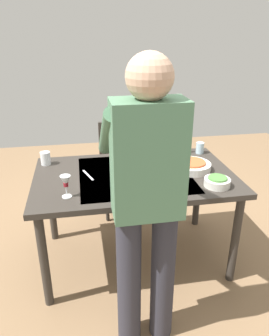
{
  "coord_description": "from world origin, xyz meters",
  "views": [
    {
      "loc": [
        0.38,
        2.15,
        1.78
      ],
      "look_at": [
        0.0,
        0.0,
        0.82
      ],
      "focal_mm": 34.29,
      "sensor_mm": 36.0,
      "label": 1
    }
  ],
  "objects_px": {
    "person_server": "(147,198)",
    "side_bowl_salad": "(217,182)",
    "water_cup_near_left": "(200,148)",
    "wine_glass_left": "(66,182)",
    "chair_near": "(120,161)",
    "water_cup_near_right": "(46,158)",
    "dinner_plate_near": "(139,161)",
    "dining_table": "(134,183)",
    "wine_bottle": "(174,142)",
    "serving_bowl_pasta": "(191,166)"
  },
  "relations": [
    {
      "from": "chair_near",
      "to": "wine_bottle",
      "type": "relative_size",
      "value": 3.07
    },
    {
      "from": "chair_near",
      "to": "water_cup_near_right",
      "type": "relative_size",
      "value": 8.68
    },
    {
      "from": "person_server",
      "to": "water_cup_near_right",
      "type": "bearing_deg",
      "value": -59.54
    },
    {
      "from": "dining_table",
      "to": "water_cup_near_left",
      "type": "relative_size",
      "value": 15.38
    },
    {
      "from": "person_server",
      "to": "wine_glass_left",
      "type": "xyz_separation_m",
      "value": [
        0.43,
        -0.45,
        -0.09
      ]
    },
    {
      "from": "wine_glass_left",
      "to": "serving_bowl_pasta",
      "type": "bearing_deg",
      "value": -163.46
    },
    {
      "from": "dining_table",
      "to": "wine_glass_left",
      "type": "distance_m",
      "value": 0.59
    },
    {
      "from": "person_server",
      "to": "side_bowl_salad",
      "type": "height_order",
      "value": "person_server"
    },
    {
      "from": "chair_near",
      "to": "side_bowl_salad",
      "type": "distance_m",
      "value": 1.28
    },
    {
      "from": "wine_glass_left",
      "to": "dinner_plate_near",
      "type": "distance_m",
      "value": 0.77
    },
    {
      "from": "water_cup_near_right",
      "to": "serving_bowl_pasta",
      "type": "bearing_deg",
      "value": 164.84
    },
    {
      "from": "chair_near",
      "to": "water_cup_near_left",
      "type": "height_order",
      "value": "chair_near"
    },
    {
      "from": "chair_near",
      "to": "water_cup_near_right",
      "type": "xyz_separation_m",
      "value": [
        0.67,
        0.53,
        0.29
      ]
    },
    {
      "from": "wine_glass_left",
      "to": "water_cup_near_right",
      "type": "xyz_separation_m",
      "value": [
        0.17,
        -0.58,
        -0.05
      ]
    },
    {
      "from": "dinner_plate_near",
      "to": "wine_bottle",
      "type": "bearing_deg",
      "value": -160.88
    },
    {
      "from": "dining_table",
      "to": "wine_bottle",
      "type": "height_order",
      "value": "wine_bottle"
    },
    {
      "from": "water_cup_near_right",
      "to": "side_bowl_salad",
      "type": "xyz_separation_m",
      "value": [
        -1.2,
        0.6,
        -0.02
      ]
    },
    {
      "from": "wine_glass_left",
      "to": "water_cup_near_left",
      "type": "distance_m",
      "value": 1.29
    },
    {
      "from": "chair_near",
      "to": "dinner_plate_near",
      "type": "relative_size",
      "value": 3.96
    },
    {
      "from": "person_server",
      "to": "wine_glass_left",
      "type": "bearing_deg",
      "value": -46.07
    },
    {
      "from": "side_bowl_salad",
      "to": "dining_table",
      "type": "bearing_deg",
      "value": -28.99
    },
    {
      "from": "wine_glass_left",
      "to": "serving_bowl_pasta",
      "type": "height_order",
      "value": "wine_glass_left"
    },
    {
      "from": "water_cup_near_left",
      "to": "wine_glass_left",
      "type": "bearing_deg",
      "value": 28.18
    },
    {
      "from": "water_cup_near_left",
      "to": "water_cup_near_right",
      "type": "bearing_deg",
      "value": 1.14
    },
    {
      "from": "serving_bowl_pasta",
      "to": "dinner_plate_near",
      "type": "xyz_separation_m",
      "value": [
        0.37,
        -0.22,
        -0.03
      ]
    },
    {
      "from": "water_cup_near_right",
      "to": "serving_bowl_pasta",
      "type": "xyz_separation_m",
      "value": [
        -1.11,
        0.3,
        -0.02
      ]
    },
    {
      "from": "dining_table",
      "to": "water_cup_near_right",
      "type": "xyz_separation_m",
      "value": [
        0.67,
        -0.31,
        0.13
      ]
    },
    {
      "from": "water_cup_near_right",
      "to": "person_server",
      "type": "bearing_deg",
      "value": 120.46
    },
    {
      "from": "wine_glass_left",
      "to": "serving_bowl_pasta",
      "type": "relative_size",
      "value": 0.5
    },
    {
      "from": "person_server",
      "to": "wine_glass_left",
      "type": "relative_size",
      "value": 11.19
    },
    {
      "from": "chair_near",
      "to": "wine_glass_left",
      "type": "relative_size",
      "value": 6.03
    },
    {
      "from": "water_cup_near_left",
      "to": "water_cup_near_right",
      "type": "xyz_separation_m",
      "value": [
        1.31,
        0.03,
        0.0
      ]
    },
    {
      "from": "dining_table",
      "to": "dinner_plate_near",
      "type": "bearing_deg",
      "value": -108.09
    },
    {
      "from": "wine_glass_left",
      "to": "water_cup_near_right",
      "type": "distance_m",
      "value": 0.61
    },
    {
      "from": "water_cup_near_left",
      "to": "side_bowl_salad",
      "type": "height_order",
      "value": "water_cup_near_left"
    },
    {
      "from": "dining_table",
      "to": "wine_bottle",
      "type": "xyz_separation_m",
      "value": [
        -0.4,
        -0.35,
        0.19
      ]
    },
    {
      "from": "side_bowl_salad",
      "to": "person_server",
      "type": "bearing_deg",
      "value": 35.77
    },
    {
      "from": "person_server",
      "to": "water_cup_near_right",
      "type": "height_order",
      "value": "person_server"
    },
    {
      "from": "dining_table",
      "to": "chair_near",
      "type": "distance_m",
      "value": 0.85
    },
    {
      "from": "wine_bottle",
      "to": "serving_bowl_pasta",
      "type": "relative_size",
      "value": 0.99
    },
    {
      "from": "water_cup_near_right",
      "to": "wine_bottle",
      "type": "bearing_deg",
      "value": -178.02
    },
    {
      "from": "dining_table",
      "to": "water_cup_near_right",
      "type": "height_order",
      "value": "water_cup_near_right"
    },
    {
      "from": "person_server",
      "to": "water_cup_near_left",
      "type": "bearing_deg",
      "value": -123.65
    },
    {
      "from": "wine_glass_left",
      "to": "water_cup_near_right",
      "type": "relative_size",
      "value": 1.44
    },
    {
      "from": "wine_bottle",
      "to": "water_cup_near_right",
      "type": "xyz_separation_m",
      "value": [
        1.07,
        0.04,
        -0.06
      ]
    },
    {
      "from": "water_cup_near_right",
      "to": "dinner_plate_near",
      "type": "distance_m",
      "value": 0.75
    },
    {
      "from": "chair_near",
      "to": "wine_bottle",
      "type": "xyz_separation_m",
      "value": [
        -0.4,
        0.49,
        0.35
      ]
    },
    {
      "from": "chair_near",
      "to": "wine_bottle",
      "type": "bearing_deg",
      "value": 129.09
    },
    {
      "from": "wine_glass_left",
      "to": "side_bowl_salad",
      "type": "xyz_separation_m",
      "value": [
        -1.02,
        0.02,
        -0.07
      ]
    },
    {
      "from": "dinner_plate_near",
      "to": "wine_glass_left",
      "type": "bearing_deg",
      "value": 41.5
    }
  ]
}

